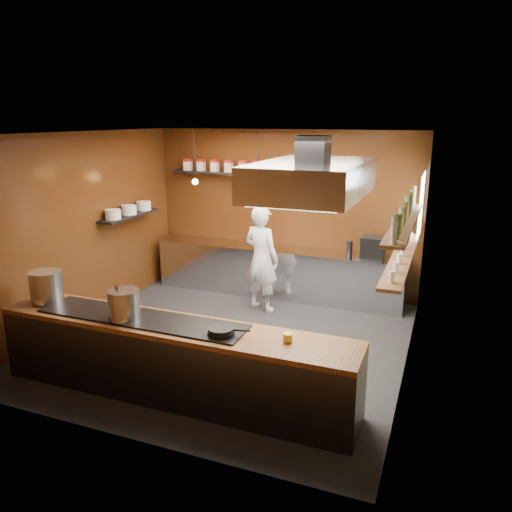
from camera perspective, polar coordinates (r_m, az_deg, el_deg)
The scene contains 26 objects.
floor at distance 7.52m, azimuth -3.07°, elevation -9.68°, with size 5.00×5.00×0.00m, color black.
back_wall at distance 9.29m, azimuth 3.18°, elevation 4.98°, with size 5.00×5.00×0.00m, color #351C09.
left_wall at distance 8.34m, azimuth -19.09°, elevation 2.92°, with size 5.00×5.00×0.00m, color #351C09.
right_wall at distance 6.42m, azimuth 17.53°, elevation -0.57°, with size 5.00×5.00×0.00m, color #484829.
ceiling at distance 6.80m, azimuth -3.44°, elevation 13.83°, with size 5.00×5.00×0.00m, color silver.
window_pane at distance 7.99m, azimuth 18.34°, elevation 5.40°, with size 1.00×1.00×0.00m, color white.
prep_counter at distance 9.24m, azimuth 2.44°, elevation -1.79°, with size 4.60×0.65×0.90m, color silver.
pass_counter at distance 6.04m, azimuth -9.55°, elevation -11.60°, with size 4.40×0.72×0.94m.
tin_shelf at distance 9.37m, azimuth -2.33°, elevation 9.41°, with size 2.60×0.26×0.04m, color black.
plate_shelf at distance 9.00m, azimuth -14.27°, elevation 4.51°, with size 0.30×1.40×0.04m, color black.
bottle_shelf_upper at distance 6.62m, azimuth 16.64°, elevation 3.74°, with size 0.26×2.80×0.04m, color brown.
bottle_shelf_lower at distance 6.73m, azimuth 16.33°, elevation -0.18°, with size 0.26×2.80×0.04m, color brown.
extractor_hood at distance 6.02m, azimuth 6.46°, elevation 8.81°, with size 1.20×2.00×0.72m.
pendant_left at distance 9.01m, azimuth -6.98°, elevation 8.75°, with size 0.10×0.10×0.95m.
pendant_right at distance 8.51m, azimuth 0.25°, elevation 8.47°, with size 0.10×0.10×0.95m.
storage_tins at distance 9.30m, azimuth -1.48°, elevation 10.19°, with size 2.43×0.13×0.22m.
plate_stacks at distance 8.99m, azimuth -14.31°, elevation 5.13°, with size 0.26×1.16×0.16m.
bottles at distance 6.60m, azimuth 16.74°, elevation 4.93°, with size 0.06×2.66×0.24m.
wine_glasses at distance 6.71m, azimuth 16.39°, elevation 0.52°, with size 0.07×2.37×0.13m.
stockpot_large at distance 6.89m, azimuth -22.85°, elevation -3.17°, with size 0.40×0.40×0.39m, color silver.
stockpot_small at distance 6.01m, azimuth -14.86°, elevation -5.34°, with size 0.37×0.37×0.34m, color #B1B4B8.
utensil_crock at distance 6.11m, azimuth -15.48°, elevation -5.96°, with size 0.13×0.13×0.16m, color silver.
frying_pan at distance 5.46m, azimuth -3.98°, elevation -8.55°, with size 0.46×0.30×0.08m.
butter_jar at distance 5.33m, azimuth 3.66°, elevation -9.27°, with size 0.10×0.10×0.09m, color yellow.
espresso_machine at distance 8.61m, azimuth 13.20°, elevation 0.92°, with size 0.37×0.36×0.37m, color black.
chef at distance 8.40m, azimuth 0.62°, elevation -0.31°, with size 0.66×0.43×1.81m, color white.
Camera 1 is at (2.84, -6.18, 3.20)m, focal length 35.00 mm.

